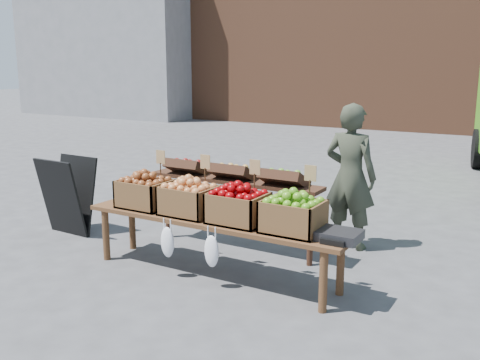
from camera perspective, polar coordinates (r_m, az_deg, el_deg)
The scene contains 11 objects.
ground at distance 4.57m, azimuth 2.13°, elevation -13.58°, with size 80.00×80.00×0.00m, color #49494C.
grey_building at distance 23.10m, azimuth -13.67°, elevation 15.50°, with size 8.00×3.00×7.00m, color slate.
vendor at distance 5.94m, azimuth 11.68°, elevation 0.36°, with size 0.58×0.38×1.60m, color #303527.
chalkboard_sign at distance 6.68m, azimuth -17.89°, elevation -1.58°, with size 0.62×0.34×0.94m, color black, non-canonical shape.
back_table at distance 5.76m, azimuth -0.70°, elevation -2.59°, with size 2.10×0.44×1.04m, color #351D12, non-canonical shape.
display_bench at distance 5.14m, azimuth -2.86°, elevation -7.18°, with size 2.70×0.56×0.57m, color #50301A, non-canonical shape.
crate_golden_apples at distance 5.50m, azimuth -10.10°, elevation -1.45°, with size 0.50×0.40×0.28m, color brown, non-canonical shape.
crate_russet_pears at distance 5.17m, azimuth -5.46°, elevation -2.19°, with size 0.50×0.40×0.28m, color gold, non-canonical shape.
crate_red_apples at distance 4.87m, azimuth -0.21°, elevation -3.01°, with size 0.50×0.40×0.28m, color #810200, non-canonical shape.
crate_green_apples at distance 4.63m, azimuth 5.66°, elevation -3.90°, with size 0.50×0.40×0.28m, color #337A0D, non-canonical shape.
weighing_scale at distance 4.50m, azimuth 10.56°, elevation -5.83°, with size 0.34×0.30×0.08m, color black.
Camera 1 is at (1.96, -3.63, 1.98)m, focal length 40.00 mm.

